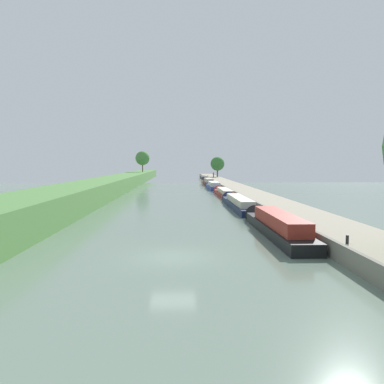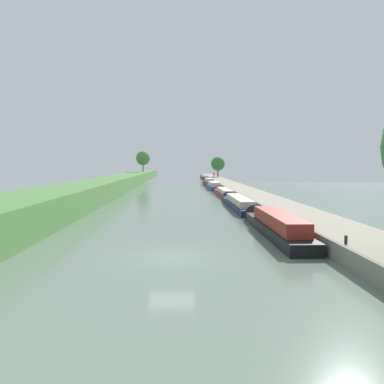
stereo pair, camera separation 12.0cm
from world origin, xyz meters
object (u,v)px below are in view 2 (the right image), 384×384
object	(u,v)px
narrowboat_cream	(204,179)
mooring_bollard_near	(346,239)
narrowboat_red	(224,192)
narrowboat_black	(274,225)
narrowboat_maroon	(209,182)
narrowboat_blue	(213,186)
person_walking	(214,175)
narrowboat_navy	(237,203)
mooring_bollard_far	(208,176)

from	to	relation	value
narrowboat_cream	mooring_bollard_near	size ratio (longest dim) A/B	34.25
narrowboat_red	narrowboat_cream	xyz separation A→B (m)	(-0.23, 47.52, 0.16)
narrowboat_red	narrowboat_cream	size ratio (longest dim) A/B	1.02
narrowboat_cream	narrowboat_black	bearing A→B (deg)	-89.93
narrowboat_maroon	narrowboat_blue	bearing A→B (deg)	-90.50
narrowboat_maroon	narrowboat_cream	bearing A→B (deg)	90.39
narrowboat_blue	person_walking	size ratio (longest dim) A/B	7.82
narrowboat_black	mooring_bollard_near	xyz separation A→B (m)	(1.74, -7.91, 0.51)
narrowboat_red	narrowboat_maroon	world-z (taller)	narrowboat_maroon
narrowboat_navy	narrowboat_cream	distance (m)	63.96
mooring_bollard_near	narrowboat_navy	bearing A→B (deg)	94.48
person_walking	mooring_bollard_near	bearing A→B (deg)	-90.82
narrowboat_maroon	narrowboat_cream	size ratio (longest dim) A/B	0.99
narrowboat_black	person_walking	size ratio (longest dim) A/B	8.75
mooring_bollard_near	narrowboat_red	bearing A→B (deg)	92.27
narrowboat_navy	narrowboat_maroon	xyz separation A→B (m)	(0.18, 46.82, 0.10)
narrowboat_black	narrowboat_red	world-z (taller)	narrowboat_black
narrowboat_black	narrowboat_blue	bearing A→B (deg)	90.14
narrowboat_navy	mooring_bollard_near	bearing A→B (deg)	-85.52
narrowboat_cream	narrowboat_red	bearing A→B (deg)	-89.73
narrowboat_black	narrowboat_cream	distance (m)	80.45
narrowboat_black	mooring_bollard_near	world-z (taller)	narrowboat_black
narrowboat_red	narrowboat_maroon	distance (m)	30.38
narrowboat_black	narrowboat_red	size ratio (longest dim) A/B	0.92
narrowboat_red	mooring_bollard_far	world-z (taller)	mooring_bollard_far
narrowboat_red	mooring_bollard_near	xyz separation A→B (m)	(1.62, -40.84, 0.71)
narrowboat_blue	mooring_bollard_near	bearing A→B (deg)	-88.12
narrowboat_red	narrowboat_cream	distance (m)	47.52
narrowboat_blue	narrowboat_black	bearing A→B (deg)	-89.86
narrowboat_maroon	mooring_bollard_far	distance (m)	24.36
narrowboat_blue	mooring_bollard_far	bearing A→B (deg)	87.27
narrowboat_blue	narrowboat_cream	size ratio (longest dim) A/B	0.84
narrowboat_blue	narrowboat_navy	bearing A→B (deg)	-90.10
narrowboat_maroon	narrowboat_navy	bearing A→B (deg)	-90.23
narrowboat_navy	mooring_bollard_near	distance (m)	24.48
mooring_bollard_far	narrowboat_black	bearing A→B (deg)	-91.14
narrowboat_blue	mooring_bollard_near	xyz separation A→B (m)	(1.86, -56.64, 0.58)
narrowboat_black	narrowboat_navy	size ratio (longest dim) A/B	0.87
narrowboat_black	mooring_bollard_far	bearing A→B (deg)	88.86
narrowboat_cream	mooring_bollard_far	size ratio (longest dim) A/B	34.25
narrowboat_black	mooring_bollard_near	bearing A→B (deg)	-77.59
narrowboat_navy	narrowboat_maroon	size ratio (longest dim) A/B	1.10
narrowboat_navy	narrowboat_blue	xyz separation A→B (m)	(0.06, 32.24, 0.05)
person_walking	mooring_bollard_near	distance (m)	90.42
narrowboat_red	mooring_bollard_far	size ratio (longest dim) A/B	35.03
narrowboat_red	mooring_bollard_far	bearing A→B (deg)	88.31
narrowboat_red	narrowboat_maroon	xyz separation A→B (m)	(-0.11, 30.38, 0.17)
narrowboat_cream	narrowboat_blue	bearing A→B (deg)	-90.02
narrowboat_blue	narrowboat_maroon	xyz separation A→B (m)	(0.13, 14.58, 0.05)
narrowboat_black	mooring_bollard_near	distance (m)	8.11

